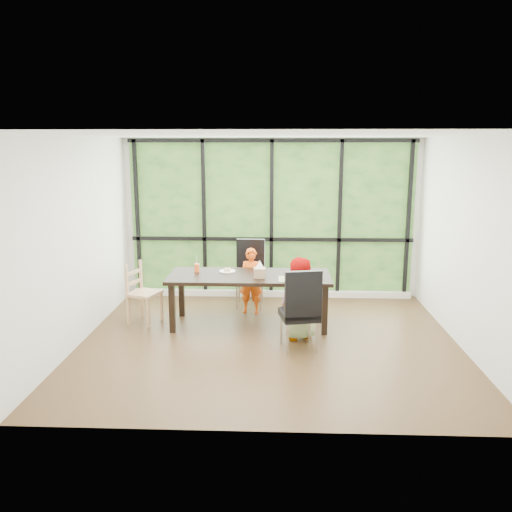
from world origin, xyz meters
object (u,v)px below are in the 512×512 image
(child_older, at_px, (298,298))
(orange_cup, at_px, (197,268))
(chair_interior_leather, at_px, (299,309))
(chair_end_beech, at_px, (144,293))
(green_cup, at_px, (318,276))
(dining_table, at_px, (249,300))
(plate_near, at_px, (294,278))
(chair_window_leather, at_px, (250,274))
(tissue_box, at_px, (260,273))
(child_toddler, at_px, (251,281))
(plate_far, at_px, (227,271))

(child_older, height_order, orange_cup, child_older)
(chair_interior_leather, relative_size, child_older, 0.96)
(chair_end_beech, xyz_separation_m, green_cup, (2.50, -0.29, 0.36))
(dining_table, bearing_deg, plate_near, -16.68)
(chair_window_leather, distance_m, green_cup, 1.55)
(plate_near, bearing_deg, orange_cup, 166.26)
(chair_window_leather, bearing_deg, chair_end_beech, -148.34)
(child_older, height_order, plate_near, child_older)
(chair_end_beech, bearing_deg, tissue_box, -76.39)
(tissue_box, bearing_deg, plate_near, -6.06)
(dining_table, relative_size, orange_cup, 19.36)
(orange_cup, bearing_deg, tissue_box, -17.54)
(plate_near, distance_m, green_cup, 0.34)
(chair_window_leather, xyz_separation_m, orange_cup, (-0.74, -0.73, 0.27))
(child_older, distance_m, green_cup, 0.45)
(child_toddler, bearing_deg, plate_near, -41.00)
(chair_window_leather, bearing_deg, plate_far, -110.56)
(chair_end_beech, distance_m, green_cup, 2.55)
(dining_table, height_order, child_older, child_older)
(tissue_box, bearing_deg, plate_far, 146.88)
(green_cup, height_order, tissue_box, tissue_box)
(chair_window_leather, bearing_deg, orange_cup, -133.50)
(chair_window_leather, height_order, child_toddler, chair_window_leather)
(chair_window_leather, xyz_separation_m, plate_far, (-0.29, -0.71, 0.22))
(chair_end_beech, bearing_deg, child_older, -84.53)
(child_toddler, relative_size, green_cup, 7.98)
(chair_window_leather, bearing_deg, child_older, -60.81)
(child_older, relative_size, plate_far, 4.68)
(chair_window_leather, xyz_separation_m, child_older, (0.73, -1.41, 0.02))
(orange_cup, relative_size, tissue_box, 0.75)
(tissue_box, bearing_deg, child_toddler, 102.37)
(orange_cup, distance_m, tissue_box, 0.98)
(chair_interior_leather, xyz_separation_m, plate_far, (-1.02, 1.08, 0.22))
(dining_table, xyz_separation_m, plate_near, (0.64, -0.19, 0.38))
(dining_table, height_order, plate_far, plate_far)
(child_toddler, distance_m, orange_cup, 0.93)
(chair_end_beech, relative_size, tissue_box, 5.65)
(child_toddler, xyz_separation_m, plate_far, (-0.34, -0.38, 0.24))
(chair_window_leather, height_order, chair_end_beech, chair_window_leather)
(chair_interior_leather, relative_size, chair_end_beech, 1.20)
(green_cup, xyz_separation_m, tissue_box, (-0.81, 0.13, 0.00))
(child_older, relative_size, tissue_box, 7.06)
(chair_end_beech, height_order, plate_near, chair_end_beech)
(dining_table, relative_size, child_toddler, 2.25)
(chair_interior_leather, bearing_deg, chair_window_leather, -79.34)
(chair_end_beech, relative_size, plate_far, 3.74)
(green_cup, bearing_deg, chair_window_leather, 130.99)
(chair_window_leather, distance_m, child_older, 1.58)
(chair_window_leather, bearing_deg, tissue_box, -77.41)
(chair_interior_leather, xyz_separation_m, child_toddler, (-0.68, 1.46, -0.03))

